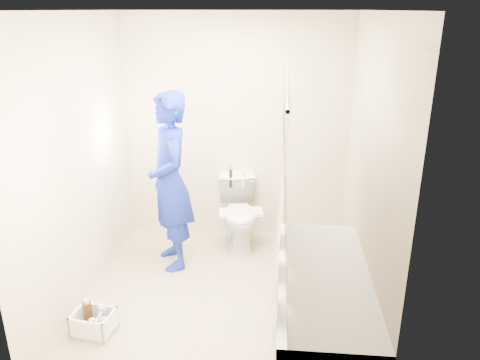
# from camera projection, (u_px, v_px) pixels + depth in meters

# --- Properties ---
(floor) EXTENTS (2.60, 2.60, 0.00)m
(floor) POSITION_uv_depth(u_px,v_px,m) (222.00, 293.00, 4.22)
(floor) COLOR tan
(floor) RESTS_ON ground
(ceiling) EXTENTS (2.40, 2.60, 0.02)m
(ceiling) POSITION_uv_depth(u_px,v_px,m) (218.00, 10.00, 3.40)
(ceiling) COLOR white
(ceiling) RESTS_ON wall_back
(wall_back) EXTENTS (2.40, 0.02, 2.40)m
(wall_back) POSITION_uv_depth(u_px,v_px,m) (236.00, 129.00, 5.02)
(wall_back) COLOR beige
(wall_back) RESTS_ON ground
(wall_front) EXTENTS (2.40, 0.02, 2.40)m
(wall_front) POSITION_uv_depth(u_px,v_px,m) (189.00, 241.00, 2.59)
(wall_front) COLOR beige
(wall_front) RESTS_ON ground
(wall_left) EXTENTS (0.02, 2.60, 2.40)m
(wall_left) POSITION_uv_depth(u_px,v_px,m) (78.00, 163.00, 3.92)
(wall_left) COLOR beige
(wall_left) RESTS_ON ground
(wall_right) EXTENTS (0.02, 2.60, 2.40)m
(wall_right) POSITION_uv_depth(u_px,v_px,m) (370.00, 171.00, 3.70)
(wall_right) COLOR beige
(wall_right) RESTS_ON ground
(bathtub) EXTENTS (0.70, 1.75, 0.50)m
(bathtub) POSITION_uv_depth(u_px,v_px,m) (322.00, 300.00, 3.66)
(bathtub) COLOR white
(bathtub) RESTS_ON ground
(curtain_rod) EXTENTS (0.02, 1.90, 0.02)m
(curtain_rod) POSITION_uv_depth(u_px,v_px,m) (288.00, 82.00, 3.11)
(curtain_rod) COLOR silver
(curtain_rod) RESTS_ON wall_back
(shower_curtain) EXTENTS (0.06, 1.75, 1.80)m
(shower_curtain) POSITION_uv_depth(u_px,v_px,m) (283.00, 210.00, 3.43)
(shower_curtain) COLOR white
(shower_curtain) RESTS_ON curtain_rod
(toilet) EXTENTS (0.54, 0.78, 0.73)m
(toilet) POSITION_uv_depth(u_px,v_px,m) (240.00, 213.00, 4.98)
(toilet) COLOR white
(toilet) RESTS_ON ground
(tank_lid) EXTENTS (0.48, 0.28, 0.03)m
(tank_lid) POSITION_uv_depth(u_px,v_px,m) (241.00, 212.00, 4.85)
(tank_lid) COLOR white
(tank_lid) RESTS_ON toilet
(tank_internals) EXTENTS (0.18, 0.07, 0.24)m
(tank_internals) POSITION_uv_depth(u_px,v_px,m) (234.00, 176.00, 5.03)
(tank_internals) COLOR black
(tank_internals) RESTS_ON toilet
(plumber) EXTENTS (0.65, 0.75, 1.73)m
(plumber) POSITION_uv_depth(u_px,v_px,m) (170.00, 182.00, 4.44)
(plumber) COLOR #1019A0
(plumber) RESTS_ON ground
(cleaning_caddy) EXTENTS (0.34, 0.29, 0.23)m
(cleaning_caddy) POSITION_uv_depth(u_px,v_px,m) (95.00, 323.00, 3.67)
(cleaning_caddy) COLOR white
(cleaning_caddy) RESTS_ON ground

